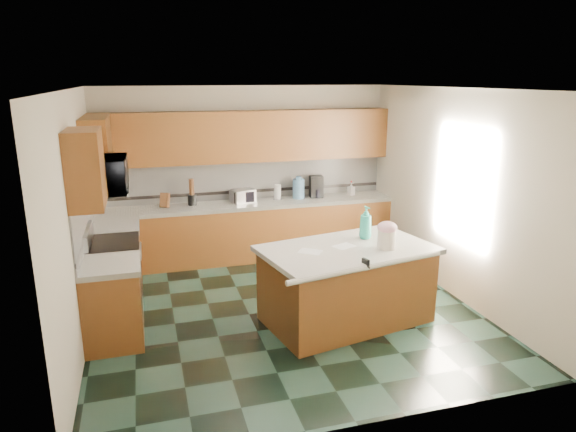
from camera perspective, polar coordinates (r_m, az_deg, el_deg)
name	(u,v)px	position (r m, az deg, el deg)	size (l,w,h in m)	color
floor	(284,310)	(6.55, -0.42, -10.38)	(4.60, 4.60, 0.00)	black
ceiling	(284,89)	(5.90, -0.47, 13.97)	(4.60, 4.60, 0.00)	white
wall_back	(245,172)	(8.29, -4.78, 4.90)	(4.60, 0.04, 2.70)	beige
wall_front	(365,276)	(4.00, 8.58, -6.64)	(4.60, 0.04, 2.70)	beige
wall_left	(75,220)	(5.92, -22.62, -0.44)	(0.04, 4.60, 2.70)	beige
wall_right	(455,194)	(7.06, 18.03, 2.36)	(0.04, 4.60, 2.70)	beige
back_base_cab	(250,232)	(8.21, -4.19, -1.81)	(4.60, 0.60, 0.86)	black
back_countertop	(250,204)	(8.08, -4.26, 1.30)	(4.60, 0.64, 0.06)	white
back_upper_cab	(247,136)	(8.03, -4.61, 8.82)	(4.60, 0.33, 0.78)	black
back_backsplash	(246,179)	(8.29, -4.72, 4.08)	(4.60, 0.02, 0.63)	silver
back_accent_band	(246,191)	(8.32, -4.68, 2.76)	(4.60, 0.01, 0.05)	black
left_base_cab_rear	(118,259)	(7.39, -18.41, -4.54)	(0.60, 0.82, 0.86)	black
left_counter_rear	(115,226)	(7.25, -18.71, -1.11)	(0.64, 0.82, 0.06)	white
left_base_cab_front	(113,305)	(5.97, -18.86, -9.37)	(0.60, 0.72, 0.86)	black
left_counter_front	(109,266)	(5.80, -19.25, -5.22)	(0.64, 0.72, 0.06)	white
left_backsplash	(84,217)	(6.48, -21.74, -0.14)	(0.02, 2.30, 0.63)	silver
left_accent_band	(86,233)	(6.53, -21.52, -1.78)	(0.01, 2.30, 0.05)	black
left_upper_cab_rear	(97,147)	(7.19, -20.46, 7.17)	(0.33, 1.09, 0.78)	black
left_upper_cab_front	(85,169)	(5.55, -21.59, 4.93)	(0.33, 0.72, 0.78)	black
range_body	(115,279)	(6.65, -18.62, -6.69)	(0.60, 0.76, 0.88)	#B7B7BC
range_oven_door	(140,280)	(6.65, -16.09, -6.84)	(0.02, 0.68, 0.55)	black
range_cooktop	(112,244)	(6.49, -18.97, -2.92)	(0.62, 0.78, 0.04)	black
range_handle	(141,251)	(6.52, -16.07, -3.72)	(0.02, 0.02, 0.66)	#B7B7BC
range_backguard	(88,236)	(6.48, -21.35, -2.07)	(0.06, 0.76, 0.18)	#B7B7BC
microwave	(106,175)	(6.30, -19.61, 4.31)	(0.73, 0.50, 0.41)	#B7B7BC
island_base	(346,287)	(6.16, 6.49, -7.80)	(1.85, 1.06, 0.86)	black
island_top	(347,250)	(6.00, 6.62, -3.75)	(1.95, 1.16, 0.06)	white
island_bullnose	(368,267)	(5.50, 8.93, -5.62)	(0.06, 0.06, 1.95)	white
treat_jar	(387,239)	(5.98, 10.90, -2.57)	(0.21, 0.21, 0.22)	beige
treat_jar_lid	(387,227)	(5.94, 10.96, -1.26)	(0.23, 0.23, 0.14)	#EEACC2
treat_jar_knob	(387,223)	(5.93, 10.99, -0.81)	(0.03, 0.03, 0.07)	tan
treat_jar_knob_end_l	(384,224)	(5.91, 10.66, -0.84)	(0.04, 0.04, 0.04)	tan
treat_jar_knob_end_r	(390,223)	(5.95, 11.31, -0.79)	(0.04, 0.04, 0.04)	tan
soap_bottle_island	(366,222)	(6.29, 8.63, -0.71)	(0.15, 0.16, 0.40)	teal
paper_sheet_a	(344,246)	(6.02, 6.26, -3.34)	(0.24, 0.18, 0.00)	white
paper_sheet_b	(310,251)	(5.81, 2.49, -3.96)	(0.26, 0.19, 0.00)	white
clamp_body	(366,263)	(5.49, 8.61, -5.19)	(0.03, 0.10, 0.09)	black
clamp_handle	(368,267)	(5.45, 8.87, -5.60)	(0.02, 0.02, 0.07)	black
knife_block	(165,200)	(7.95, -13.53, 1.71)	(0.12, 0.10, 0.22)	#472814
utensil_crock	(192,200)	(8.01, -10.60, 1.78)	(0.13, 0.13, 0.17)	black
utensil_bundle	(192,187)	(7.96, -10.67, 3.21)	(0.08, 0.08, 0.24)	#472814
toaster_oven	(243,196)	(8.08, -5.05, 2.25)	(0.35, 0.24, 0.21)	#B7B7BC
toaster_oven_door	(244,197)	(7.97, -4.89, 2.07)	(0.31, 0.01, 0.17)	black
paper_towel	(278,192)	(8.25, -1.16, 2.69)	(0.11, 0.11, 0.24)	white
paper_towel_base	(278,199)	(8.28, -1.16, 1.94)	(0.16, 0.16, 0.01)	#B7B7BC
water_jug	(299,189)	(8.30, 1.18, 3.04)	(0.19, 0.19, 0.32)	#5384B2
water_jug_neck	(299,178)	(8.26, 1.19, 4.26)	(0.09, 0.09, 0.05)	#5384B2
coffee_maker	(316,187)	(8.41, 3.15, 3.29)	(0.20, 0.23, 0.35)	black
coffee_carafe	(317,193)	(8.38, 3.26, 2.54)	(0.14, 0.14, 0.14)	black
soap_bottle_back	(351,189)	(8.61, 7.03, 3.01)	(0.09, 0.10, 0.21)	white
soap_back_cap	(351,182)	(8.59, 7.06, 3.80)	(0.02, 0.02, 0.03)	red
window_light_proxy	(463,186)	(6.85, 18.85, 3.21)	(0.02, 1.40, 1.10)	white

